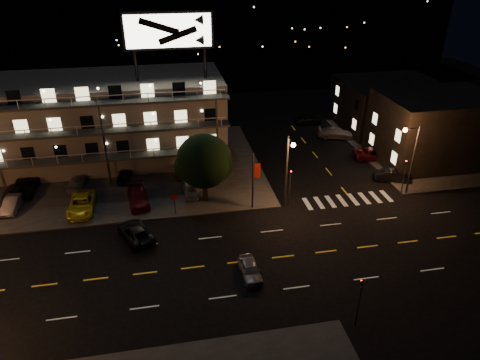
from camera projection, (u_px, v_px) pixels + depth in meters
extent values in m
plane|color=black|center=(216.00, 265.00, 36.85)|extent=(140.00, 140.00, 0.00)
cube|color=#32322F|center=(80.00, 173.00, 51.89)|extent=(44.00, 24.00, 0.15)
cube|color=#32322F|center=(412.00, 147.00, 58.99)|extent=(16.00, 24.00, 0.15)
cube|color=gray|center=(110.00, 121.00, 53.68)|extent=(28.00, 12.00, 10.00)
cube|color=gray|center=(104.00, 80.00, 51.20)|extent=(28.00, 12.00, 0.50)
cube|color=#32322F|center=(108.00, 158.00, 48.57)|extent=(28.00, 1.80, 0.25)
cube|color=#32322F|center=(104.00, 131.00, 47.06)|extent=(28.00, 1.80, 0.25)
cube|color=#32322F|center=(99.00, 103.00, 45.55)|extent=(28.00, 1.80, 0.25)
cylinder|color=black|center=(136.00, 66.00, 49.17)|extent=(0.36, 0.36, 3.50)
cylinder|color=black|center=(205.00, 63.00, 50.46)|extent=(0.36, 0.36, 3.50)
cube|color=black|center=(168.00, 31.00, 48.05)|extent=(10.20, 0.50, 4.20)
cube|color=white|center=(168.00, 31.00, 47.79)|extent=(9.60, 0.06, 3.60)
cube|color=black|center=(435.00, 129.00, 53.55)|extent=(14.00, 10.00, 8.50)
cube|color=black|center=(388.00, 105.00, 64.30)|extent=(14.00, 12.00, 7.00)
cube|color=black|center=(171.00, 14.00, 91.86)|extent=(120.00, 20.00, 24.00)
cylinder|color=#2D2D30|center=(287.00, 172.00, 43.53)|extent=(0.20, 0.20, 8.00)
cylinder|color=#2D2D30|center=(291.00, 141.00, 41.04)|extent=(0.12, 1.80, 0.12)
sphere|color=orange|center=(293.00, 145.00, 40.39)|extent=(0.44, 0.44, 0.44)
cylinder|color=#2D2D30|center=(413.00, 161.00, 45.78)|extent=(0.20, 0.20, 8.00)
cylinder|color=#2D2D30|center=(413.00, 129.00, 43.86)|extent=(1.80, 0.12, 0.12)
sphere|color=orange|center=(405.00, 130.00, 43.78)|extent=(0.44, 0.44, 0.44)
cylinder|color=#2D2D30|center=(290.00, 190.00, 44.82)|extent=(0.14, 0.14, 3.60)
imported|color=black|center=(291.00, 170.00, 43.73)|extent=(0.20, 0.16, 1.00)
sphere|color=#FF0C0C|center=(291.00, 171.00, 43.68)|extent=(0.14, 0.14, 0.14)
cylinder|color=#2D2D30|center=(358.00, 306.00, 30.09)|extent=(0.14, 0.14, 3.60)
imported|color=black|center=(362.00, 281.00, 29.00)|extent=(0.20, 0.16, 1.00)
sphere|color=#FF0C0C|center=(361.00, 281.00, 29.15)|extent=(0.14, 0.14, 0.14)
cylinder|color=#2D2D30|center=(404.00, 179.00, 46.92)|extent=(0.14, 0.14, 3.60)
imported|color=black|center=(408.00, 160.00, 45.83)|extent=(0.16, 0.20, 1.00)
sphere|color=#FF0C0C|center=(406.00, 161.00, 45.86)|extent=(0.14, 0.14, 0.14)
cylinder|color=#2D2D30|center=(253.00, 182.00, 43.43)|extent=(0.16, 0.16, 6.40)
cube|color=#A7180B|center=(257.00, 171.00, 42.93)|extent=(0.60, 0.04, 1.60)
cylinder|color=#2D2D30|center=(175.00, 206.00, 43.30)|extent=(0.08, 0.08, 2.20)
cylinder|color=#A7180B|center=(174.00, 197.00, 42.76)|extent=(0.91, 0.04, 0.91)
cylinder|color=black|center=(205.00, 189.00, 45.57)|extent=(0.55, 0.55, 2.65)
sphere|color=black|center=(204.00, 161.00, 44.01)|extent=(5.74, 5.74, 5.74)
sphere|color=black|center=(191.00, 166.00, 44.49)|extent=(3.53, 3.53, 3.53)
sphere|color=black|center=(216.00, 166.00, 44.03)|extent=(3.31, 3.31, 3.31)
imported|color=black|center=(8.00, 205.00, 44.06)|extent=(2.00, 3.84, 1.25)
imported|color=gray|center=(12.00, 203.00, 44.26)|extent=(1.61, 4.09, 1.33)
imported|color=yellow|center=(82.00, 204.00, 43.99)|extent=(2.55, 5.45, 1.51)
imported|color=#4F0B11|center=(138.00, 197.00, 45.29)|extent=(2.68, 5.21, 1.44)
imported|color=gray|center=(190.00, 189.00, 46.96)|extent=(1.73, 3.88, 1.30)
imported|color=black|center=(18.00, 189.00, 46.93)|extent=(2.10, 3.98, 1.25)
imported|color=black|center=(24.00, 187.00, 47.25)|extent=(2.54, 5.33, 1.47)
imported|color=gray|center=(77.00, 182.00, 48.38)|extent=(2.00, 4.30, 1.22)
imported|color=black|center=(125.00, 175.00, 49.90)|extent=(1.83, 3.98, 1.32)
imported|color=#4F0B11|center=(181.00, 169.00, 51.21)|extent=(1.51, 4.19, 1.38)
imported|color=black|center=(393.00, 176.00, 49.95)|extent=(4.48, 2.99, 1.40)
imported|color=#4F0B11|center=(374.00, 154.00, 55.34)|extent=(5.59, 3.22, 1.47)
imported|color=gray|center=(336.00, 133.00, 61.68)|extent=(5.54, 3.51, 1.49)
imported|color=black|center=(308.00, 119.00, 66.71)|extent=(4.47, 2.11, 1.48)
imported|color=gray|center=(250.00, 269.00, 35.36)|extent=(1.60, 3.71, 1.25)
imported|color=black|center=(135.00, 232.00, 39.95)|extent=(4.15, 5.46, 1.38)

